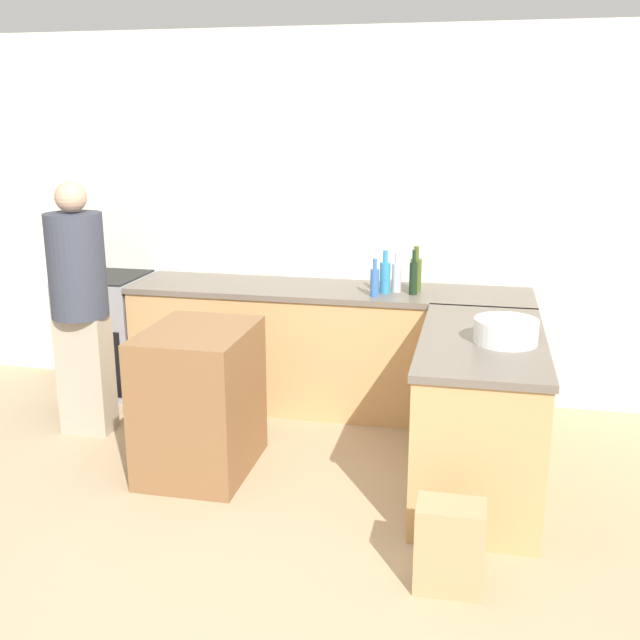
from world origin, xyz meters
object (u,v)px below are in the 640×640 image
Objects in this scene: olive_oil_bottle at (416,273)px; water_bottle_blue at (375,281)px; island_table at (200,400)px; person_by_range at (80,301)px; range_oven at (109,333)px; mixing_bowl at (506,331)px; paper_bag at (450,546)px; wine_bottle_dark at (413,277)px; vinegar_bottle_clear at (397,276)px; dish_soap_bottle at (385,276)px.

olive_oil_bottle is 1.22× the size of water_bottle_blue.
person_by_range reaches higher than island_table.
range_oven is 0.94m from person_by_range.
olive_oil_bottle is (-0.59, 1.15, 0.06)m from mixing_bowl.
island_table is 2.12× the size of paper_bag.
wine_bottle_dark is (2.35, -0.08, 0.57)m from range_oven.
wine_bottle_dark is at bearing 24.31° from water_bottle_blue.
vinegar_bottle_clear is 0.21m from water_bottle_blue.
mixing_bowl reaches higher than paper_bag.
person_by_range reaches higher than mixing_bowl.
person_by_range reaches higher than water_bottle_blue.
mixing_bowl is 1.31m from vinegar_bottle_clear.
wine_bottle_dark is (-0.01, -0.10, -0.00)m from olive_oil_bottle.
wine_bottle_dark is (-0.60, 1.04, 0.06)m from mixing_bowl.
water_bottle_blue is (-0.26, -0.22, -0.02)m from olive_oil_bottle.
range_oven reaches higher than paper_bag.
mixing_bowl is 1.10× the size of wine_bottle_dark.
island_table is 1.45m from water_bottle_blue.
dish_soap_bottle reaches higher than paper_bag.
vinegar_bottle_clear reaches higher than paper_bag.
wine_bottle_dark is at bearing 119.72° from mixing_bowl.
dish_soap_bottle is (2.15, -0.08, 0.57)m from range_oven.
wine_bottle_dark reaches higher than mixing_bowl.
range_oven reaches higher than island_table.
paper_bag is (0.37, -2.09, -0.82)m from olive_oil_bottle.
mixing_bowl is at bearing -20.79° from range_oven.
wine_bottle_dark is (0.19, 0.01, 0.00)m from dish_soap_bottle.
olive_oil_bottle reaches higher than island_table.
dish_soap_bottle is (0.96, 1.08, 0.58)m from island_table.
wine_bottle_dark is at bearing -93.81° from olive_oil_bottle.
olive_oil_bottle reaches higher than water_bottle_blue.
olive_oil_bottle reaches higher than range_oven.
water_bottle_blue is 0.28m from wine_bottle_dark.
island_table is at bearing -44.32° from range_oven.
wine_bottle_dark reaches higher than water_bottle_blue.
person_by_range reaches higher than vinegar_bottle_clear.
person_by_range is at bearing -159.85° from dish_soap_bottle.
dish_soap_bottle is 2.05m from person_by_range.
water_bottle_blue is at bearing -5.14° from range_oven.
olive_oil_bottle is at bearing 117.20° from mixing_bowl.
paper_bag is at bearing -27.19° from person_by_range.
wine_bottle_dark is at bearing -24.11° from vinegar_bottle_clear.
olive_oil_bottle is 0.76× the size of paper_bag.
mixing_bowl is 2.73m from person_by_range.
person_by_range reaches higher than wine_bottle_dark.
vinegar_bottle_clear is 0.16× the size of person_by_range.
island_table is 1.77m from olive_oil_bottle.
mixing_bowl is 1.20m from wine_bottle_dark.
water_bottle_blue is at bearing -140.11° from olive_oil_bottle.
paper_bag is at bearing -80.06° from olive_oil_bottle.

